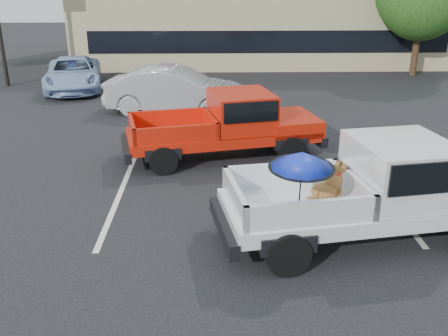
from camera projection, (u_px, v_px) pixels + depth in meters
The scene contains 8 objects.
ground at pixel (260, 237), 9.47m from camera, with size 90.00×90.00×0.00m, color black.
stripe_left at pixel (119, 195), 11.26m from camera, with size 0.12×5.00×0.01m, color silver.
stripe_right at pixel (382, 193), 11.40m from camera, with size 0.12×5.00×0.01m, color silver.
motel_building at pixel (263, 2), 27.89m from camera, with size 20.40×8.40×6.30m.
silver_pickup at pixel (387, 185), 9.16m from camera, with size 5.93×2.87×2.06m.
red_pickup at pixel (236, 122), 13.38m from camera, with size 5.60×2.96×1.76m.
silver_sedan at pixel (175, 90), 17.71m from camera, with size 1.71×4.90×1.61m, color #9FA2A6.
blue_suv at pixel (73, 74), 21.32m from camera, with size 2.25×4.87×1.35m, color #8CA6D0.
Camera 1 is at (-0.88, -8.32, 4.68)m, focal length 40.00 mm.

